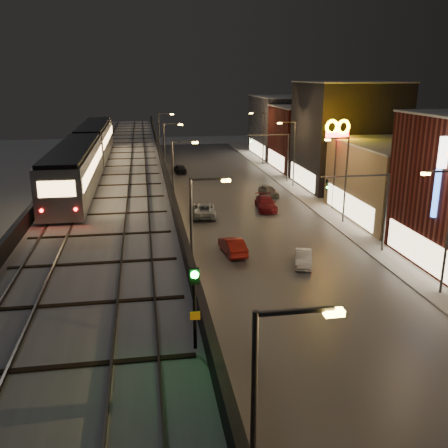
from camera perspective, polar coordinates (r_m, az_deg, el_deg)
road_surface at (r=54.97m, az=2.62°, el=0.86°), size 17.00×120.00×0.06m
sidewalk_right at (r=57.79m, az=12.38°, el=1.32°), size 4.00×120.00×0.14m
under_viaduct_pavement at (r=53.92m, az=-11.57°, el=0.22°), size 11.00×120.00×0.06m
elevated_viaduct at (r=49.54m, az=-12.06°, el=5.40°), size 9.00×100.00×6.30m
viaduct_trackbed at (r=49.53m, az=-12.12°, el=6.30°), size 8.40×100.00×0.32m
viaduct_parapet_streetside at (r=49.45m, az=-7.07°, el=7.07°), size 0.30×100.00×1.10m
viaduct_parapet_far at (r=49.89m, az=-17.16°, el=6.54°), size 0.30×100.00×1.10m
building_c at (r=57.00m, az=19.83°, el=4.64°), size 12.20×15.20×8.16m
building_d at (r=70.76m, az=13.86°, el=9.79°), size 12.20×13.20×14.16m
building_e at (r=83.97m, az=10.05°, el=9.66°), size 12.20×12.20×10.16m
building_f at (r=97.17m, az=7.35°, el=11.00°), size 12.20×16.20×11.16m
streetlight_left_0 at (r=15.58m, az=4.43°, el=-22.29°), size 2.57×0.28×9.00m
streetlight_left_1 at (r=31.45m, az=-3.24°, el=-1.46°), size 2.57×0.28×9.00m
streetlight_right_1 at (r=37.25m, az=24.00°, el=-0.01°), size 2.56×0.28×9.00m
streetlight_left_2 at (r=48.82m, az=-5.51°, el=5.07°), size 2.57×0.28×9.00m
streetlight_right_2 at (r=52.74m, az=13.51°, el=5.55°), size 2.56×0.28×9.00m
streetlight_left_3 at (r=66.53m, az=-6.59°, el=8.14°), size 2.57×0.28×9.00m
streetlight_right_3 at (r=69.46m, az=7.84°, el=8.46°), size 2.56×0.28×9.00m
streetlight_left_4 at (r=84.36m, az=-7.23°, el=9.92°), size 2.57×0.28×9.00m
streetlight_right_4 at (r=86.69m, az=4.35°, el=10.18°), size 2.56×0.28×9.00m
traffic_light_rig_a at (r=44.54m, az=16.75°, el=2.32°), size 6.10×0.34×7.00m
traffic_light_rig_b at (r=72.16m, az=6.44°, el=8.22°), size 6.10×0.34×7.00m
subway_train at (r=47.35m, az=-15.40°, el=7.98°), size 2.86×34.68×3.42m
rail_signal at (r=15.50m, az=-3.39°, el=-7.83°), size 0.32×0.42×2.79m
car_near_white at (r=43.24m, az=0.99°, el=-2.60°), size 2.00×4.57×1.46m
car_mid_silver at (r=54.82m, az=-2.36°, el=1.62°), size 2.99×5.71×1.53m
car_far_white at (r=79.93m, az=-5.05°, el=6.30°), size 2.05×4.10×1.34m
car_onc_silver at (r=41.25m, az=9.05°, el=-3.97°), size 2.31×3.90×1.21m
car_onc_white at (r=57.63m, az=4.80°, el=2.32°), size 2.56×5.37×1.51m
car_onc_red at (r=64.10m, az=5.13°, el=3.72°), size 2.17×4.23×1.38m
sign_mcdonalds at (r=57.81m, az=12.80°, el=9.73°), size 3.06×0.73×10.28m
sign_carwash at (r=40.81m, az=23.64°, el=2.42°), size 1.62×0.35×8.41m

